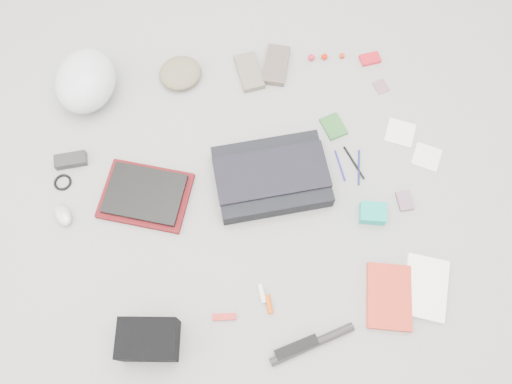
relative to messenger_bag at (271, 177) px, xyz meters
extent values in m
plane|color=gray|center=(-0.07, -0.06, -0.04)|extent=(4.00, 4.00, 0.00)
cube|color=black|center=(0.00, 0.00, 0.00)|extent=(0.44, 0.32, 0.07)
cube|color=black|center=(0.00, 0.00, 0.04)|extent=(0.44, 0.21, 0.01)
cube|color=#5B0E12|center=(-0.50, 0.03, -0.02)|extent=(0.41, 0.36, 0.02)
cube|color=black|center=(-0.50, 0.03, 0.00)|extent=(0.36, 0.31, 0.02)
ellipsoid|color=silver|center=(-0.67, 0.56, 0.06)|extent=(0.33, 0.37, 0.18)
ellipsoid|color=#73684F|center=(-0.28, 0.56, 0.00)|extent=(0.22, 0.22, 0.06)
cube|color=#6F665A|center=(0.02, 0.51, -0.02)|extent=(0.10, 0.19, 0.03)
cube|color=brown|center=(0.14, 0.53, -0.02)|extent=(0.16, 0.22, 0.03)
cube|color=black|center=(-0.77, 0.24, -0.02)|extent=(0.13, 0.06, 0.03)
torus|color=black|center=(-0.82, 0.16, -0.03)|extent=(0.09, 0.09, 0.01)
ellipsoid|color=#A6A6A6|center=(-0.82, 0.01, -0.02)|extent=(0.09, 0.11, 0.04)
cube|color=black|center=(-0.55, -0.52, 0.03)|extent=(0.22, 0.18, 0.13)
cube|color=#B2201B|center=(-0.28, -0.49, -0.03)|extent=(0.09, 0.04, 0.01)
cylinder|color=silver|center=(-0.13, -0.44, -0.03)|extent=(0.02, 0.07, 0.02)
cylinder|color=#CA4207|center=(-0.11, -0.48, -0.03)|extent=(0.02, 0.07, 0.02)
cube|color=black|center=(-0.05, -0.65, -0.02)|extent=(0.16, 0.06, 0.03)
cylinder|color=black|center=(0.01, -0.65, -0.02)|extent=(0.32, 0.09, 0.03)
cube|color=red|center=(0.32, -0.54, -0.02)|extent=(0.22, 0.27, 0.02)
cube|color=white|center=(0.46, -0.54, -0.02)|extent=(0.24, 0.27, 0.02)
cube|color=#265925|center=(0.31, 0.18, -0.03)|extent=(0.10, 0.12, 0.01)
cylinder|color=#201A9C|center=(0.29, 0.00, -0.03)|extent=(0.01, 0.14, 0.01)
cylinder|color=black|center=(0.35, 0.01, -0.03)|extent=(0.05, 0.16, 0.01)
cylinder|color=navy|center=(0.36, -0.02, -0.03)|extent=(0.05, 0.15, 0.01)
cube|color=#08A999|center=(0.35, -0.22, -0.01)|extent=(0.12, 0.10, 0.05)
cube|color=slate|center=(0.49, -0.20, -0.03)|extent=(0.06, 0.08, 0.01)
cube|color=silver|center=(0.57, 0.10, -0.03)|extent=(0.15, 0.15, 0.01)
cube|color=silver|center=(0.64, -0.03, -0.03)|extent=(0.15, 0.15, 0.01)
sphere|color=red|center=(0.30, 0.53, -0.02)|extent=(0.04, 0.04, 0.03)
sphere|color=red|center=(0.36, 0.53, -0.02)|extent=(0.04, 0.04, 0.03)
sphere|color=#AF2712|center=(0.43, 0.52, -0.02)|extent=(0.03, 0.03, 0.02)
cube|color=red|center=(0.55, 0.48, -0.03)|extent=(0.09, 0.06, 0.02)
cube|color=#8B5A70|center=(0.56, 0.33, -0.03)|extent=(0.07, 0.08, 0.00)
camera|label=1|loc=(-0.22, -0.75, 1.80)|focal=35.00mm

